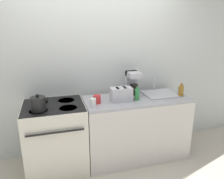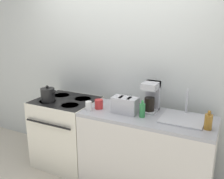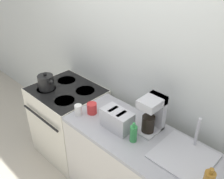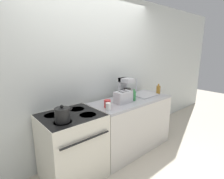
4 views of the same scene
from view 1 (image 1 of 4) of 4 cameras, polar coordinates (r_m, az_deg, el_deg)
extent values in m
plane|color=beige|center=(3.05, -1.38, -21.19)|extent=(12.00, 12.00, 0.00)
cube|color=silver|center=(3.16, -4.91, 6.27)|extent=(8.00, 0.05, 2.60)
cube|color=silver|center=(3.02, -14.43, -11.95)|extent=(0.76, 0.67, 0.90)
cube|color=black|center=(2.84, -15.08, -4.14)|extent=(0.75, 0.66, 0.02)
cylinder|color=black|center=(2.71, -18.65, -5.40)|extent=(0.22, 0.22, 0.01)
cylinder|color=black|center=(2.71, -11.37, -4.81)|extent=(0.22, 0.22, 0.01)
cylinder|color=black|center=(2.98, -18.47, -3.38)|extent=(0.22, 0.22, 0.01)
cylinder|color=black|center=(2.98, -11.85, -2.84)|extent=(0.22, 0.22, 0.01)
cylinder|color=black|center=(2.59, -14.54, -10.86)|extent=(0.65, 0.02, 0.02)
cube|color=silver|center=(3.20, 6.25, -10.11)|extent=(1.44, 0.61, 0.86)
cube|color=#A3A3A8|center=(3.02, 6.52, -2.50)|extent=(1.44, 0.61, 0.04)
cylinder|color=black|center=(2.69, -18.74, -3.58)|extent=(0.17, 0.17, 0.17)
sphere|color=black|center=(2.66, -18.95, -1.51)|extent=(0.04, 0.04, 0.04)
cylinder|color=black|center=(2.67, -17.04, -2.78)|extent=(0.10, 0.03, 0.08)
cube|color=#BCBCC1|center=(2.87, 2.39, -1.23)|extent=(0.28, 0.16, 0.18)
cube|color=black|center=(2.83, 1.46, 0.33)|extent=(0.03, 0.11, 0.01)
cube|color=black|center=(2.86, 3.35, 0.49)|extent=(0.03, 0.11, 0.01)
cube|color=#B7B7BC|center=(3.12, 5.50, -1.31)|extent=(0.16, 0.23, 0.02)
cube|color=#B7B7BC|center=(3.15, 5.01, 1.90)|extent=(0.16, 0.06, 0.34)
cube|color=#B7B7BC|center=(3.04, 5.65, 3.93)|extent=(0.16, 0.23, 0.07)
cylinder|color=black|center=(3.07, 5.74, 0.02)|extent=(0.11, 0.11, 0.15)
cube|color=#B7B7BC|center=(3.22, 12.21, -1.11)|extent=(0.43, 0.42, 0.01)
cylinder|color=silver|center=(3.32, 10.99, 1.93)|extent=(0.02, 0.02, 0.28)
cylinder|color=#338C47|center=(2.92, 6.57, -1.34)|extent=(0.06, 0.06, 0.15)
cylinder|color=#338C47|center=(2.89, 6.63, 0.39)|extent=(0.02, 0.02, 0.04)
cylinder|color=#9E6B23|center=(3.21, 17.56, -0.32)|extent=(0.07, 0.07, 0.15)
cylinder|color=#9E6B23|center=(3.19, 17.70, 1.26)|extent=(0.03, 0.03, 0.04)
cylinder|color=white|center=(2.68, -4.97, -3.45)|extent=(0.07, 0.07, 0.11)
cylinder|color=red|center=(2.79, -3.93, -2.56)|extent=(0.10, 0.10, 0.11)
camera|label=2|loc=(1.91, 68.93, 7.02)|focal=40.00mm
camera|label=3|loc=(2.47, 45.17, 23.02)|focal=40.00mm
camera|label=4|loc=(1.23, -67.91, -1.01)|focal=28.00mm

